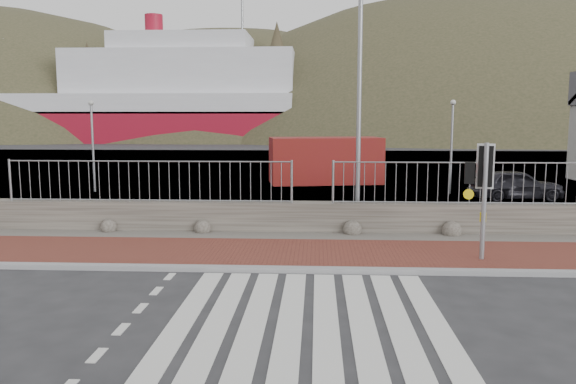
# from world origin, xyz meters

# --- Properties ---
(ground) EXTENTS (220.00, 220.00, 0.00)m
(ground) POSITION_xyz_m (0.00, 0.00, 0.00)
(ground) COLOR #28282B
(ground) RESTS_ON ground
(sidewalk_far) EXTENTS (40.00, 3.00, 0.08)m
(sidewalk_far) POSITION_xyz_m (0.00, 4.50, 0.04)
(sidewalk_far) COLOR brown
(sidewalk_far) RESTS_ON ground
(kerb_far) EXTENTS (40.00, 0.25, 0.12)m
(kerb_far) POSITION_xyz_m (0.00, 3.00, 0.05)
(kerb_far) COLOR gray
(kerb_far) RESTS_ON ground
(zebra_crossing) EXTENTS (4.62, 5.60, 0.01)m
(zebra_crossing) POSITION_xyz_m (-0.00, 0.00, 0.01)
(zebra_crossing) COLOR silver
(zebra_crossing) RESTS_ON ground
(gravel_strip) EXTENTS (40.00, 1.50, 0.06)m
(gravel_strip) POSITION_xyz_m (0.00, 6.50, 0.03)
(gravel_strip) COLOR #59544C
(gravel_strip) RESTS_ON ground
(stone_wall) EXTENTS (40.00, 0.60, 0.90)m
(stone_wall) POSITION_xyz_m (0.00, 7.30, 0.45)
(stone_wall) COLOR #4C473E
(stone_wall) RESTS_ON ground
(railing) EXTENTS (18.07, 0.07, 1.22)m
(railing) POSITION_xyz_m (0.00, 7.15, 1.82)
(railing) COLOR gray
(railing) RESTS_ON stone_wall
(quay) EXTENTS (120.00, 40.00, 0.50)m
(quay) POSITION_xyz_m (0.00, 27.90, 0.00)
(quay) COLOR #4C4C4F
(quay) RESTS_ON ground
(water) EXTENTS (220.00, 50.00, 0.05)m
(water) POSITION_xyz_m (0.00, 62.90, 0.00)
(water) COLOR #3F4C54
(water) RESTS_ON ground
(ferry) EXTENTS (50.00, 16.00, 20.00)m
(ferry) POSITION_xyz_m (-24.65, 67.90, 5.36)
(ferry) COLOR maroon
(ferry) RESTS_ON ground
(hills_backdrop) EXTENTS (254.00, 90.00, 100.00)m
(hills_backdrop) POSITION_xyz_m (6.74, 87.90, -23.05)
(hills_backdrop) COLOR #31341F
(hills_backdrop) RESTS_ON ground
(traffic_signal_far) EXTENTS (0.69, 0.33, 2.80)m
(traffic_signal_far) POSITION_xyz_m (3.98, 4.09, 2.04)
(traffic_signal_far) COLOR gray
(traffic_signal_far) RESTS_ON ground
(streetlight) EXTENTS (1.67, 0.49, 7.91)m
(streetlight) POSITION_xyz_m (1.51, 8.13, 4.45)
(streetlight) COLOR gray
(streetlight) RESTS_ON ground
(shipping_container) EXTENTS (5.94, 3.28, 2.34)m
(shipping_container) POSITION_xyz_m (0.56, 19.78, 1.17)
(shipping_container) COLOR maroon
(shipping_container) RESTS_ON ground
(car_a) EXTENTS (3.79, 1.75, 1.26)m
(car_a) POSITION_xyz_m (8.29, 14.33, 0.63)
(car_a) COLOR black
(car_a) RESTS_ON ground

